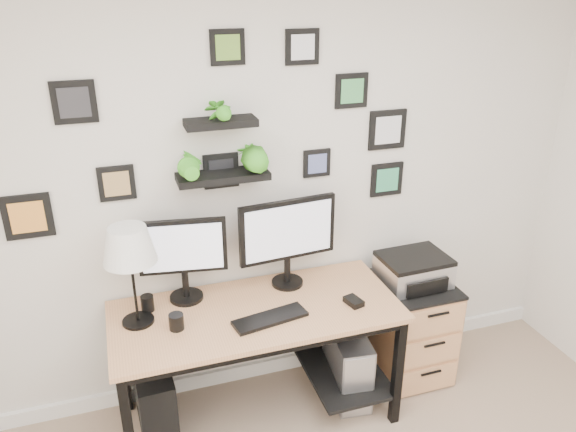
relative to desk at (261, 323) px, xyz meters
name	(u,v)px	position (x,y,z in m)	size (l,w,h in m)	color
room	(274,365)	(0.17, 0.32, -0.58)	(4.00, 4.00, 4.00)	tan
desk	(261,323)	(0.00, 0.00, 0.00)	(1.60, 0.70, 0.75)	tan
monitor_left	(183,254)	(-0.39, 0.19, 0.41)	(0.48, 0.22, 0.50)	black
monitor_right	(288,236)	(0.21, 0.17, 0.45)	(0.59, 0.20, 0.54)	black
keyboard	(270,318)	(0.01, -0.16, 0.13)	(0.41, 0.13, 0.02)	black
mouse	(354,301)	(0.50, -0.15, 0.14)	(0.07, 0.11, 0.03)	black
table_lamp	(129,247)	(-0.67, 0.05, 0.57)	(0.27, 0.27, 0.56)	black
mug	(176,322)	(-0.48, -0.08, 0.17)	(0.08, 0.08, 0.09)	black
pen_cup	(147,303)	(-0.61, 0.14, 0.17)	(0.07, 0.07, 0.09)	black
pc_tower_black	(155,399)	(-0.63, 0.03, -0.41)	(0.20, 0.44, 0.44)	black
pc_tower_grey	(347,364)	(0.54, -0.03, -0.40)	(0.25, 0.47, 0.45)	gray
file_cabinet	(412,327)	(1.03, 0.06, -0.29)	(0.43, 0.53, 0.67)	tan
printer	(414,270)	(1.01, 0.07, 0.14)	(0.42, 0.35, 0.19)	silver
wall_decor	(230,141)	(-0.08, 0.26, 1.01)	(2.28, 0.18, 1.03)	black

